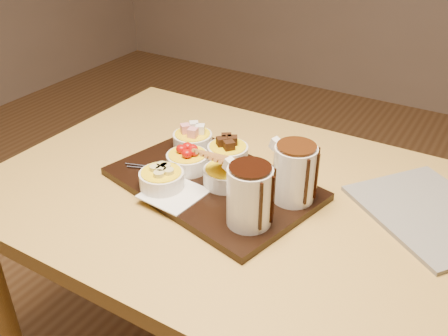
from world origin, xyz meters
The scene contains 12 objects.
dining_table centered at (0.00, 0.00, 0.65)m, with size 1.20×0.80×0.75m.
serving_board centered at (-0.09, -0.02, 0.76)m, with size 0.46×0.30×0.02m, color black.
napkin centered at (-0.13, -0.11, 0.77)m, with size 0.12×0.12×0.00m, color white.
bowl_marshmallows centered at (-0.22, 0.09, 0.79)m, with size 0.10×0.10×0.04m, color silver.
bowl_cake centered at (-0.11, 0.08, 0.79)m, with size 0.10×0.10×0.04m, color silver.
bowl_strawberries centered at (-0.17, 0.00, 0.79)m, with size 0.10×0.10×0.04m, color silver.
bowl_biscotti centered at (-0.06, -0.01, 0.79)m, with size 0.10×0.10×0.04m, color silver.
bowl_bananas centered at (-0.17, -0.10, 0.79)m, with size 0.10×0.10×0.04m, color silver.
pitcher_dark_chocolate centered at (0.06, -0.11, 0.83)m, with size 0.09×0.09×0.12m, color silver.
pitcher_milk_chocolate centered at (0.10, 0.01, 0.83)m, with size 0.09×0.09×0.12m, color silver.
fondue_skewers centered at (-0.18, -0.02, 0.77)m, with size 0.26×0.03×0.01m, color silver, non-canonical shape.
newspaper centered at (0.37, 0.13, 0.76)m, with size 0.31×0.25×0.01m, color beige.
Camera 1 is at (0.44, -0.83, 1.38)m, focal length 40.00 mm.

